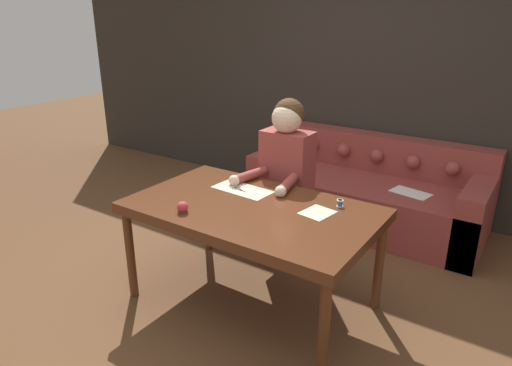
% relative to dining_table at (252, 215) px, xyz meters
% --- Properties ---
extents(ground_plane, '(16.00, 16.00, 0.00)m').
position_rel_dining_table_xyz_m(ground_plane, '(-0.12, 0.04, -0.66)').
color(ground_plane, brown).
extents(wall_back, '(8.00, 0.06, 2.60)m').
position_rel_dining_table_xyz_m(wall_back, '(-0.12, 2.14, 0.64)').
color(wall_back, '#2D2823').
rests_on(wall_back, ground_plane).
extents(dining_table, '(1.59, 0.94, 0.72)m').
position_rel_dining_table_xyz_m(dining_table, '(0.00, 0.00, 0.00)').
color(dining_table, '#562D19').
rests_on(dining_table, ground_plane).
extents(couch, '(2.10, 0.91, 0.79)m').
position_rel_dining_table_xyz_m(couch, '(0.17, 1.68, -0.37)').
color(couch, brown).
rests_on(couch, ground_plane).
extents(person, '(0.47, 0.60, 1.30)m').
position_rel_dining_table_xyz_m(person, '(-0.13, 0.65, 0.02)').
color(person, '#33281E').
rests_on(person, ground_plane).
extents(pattern_paper_main, '(0.43, 0.23, 0.00)m').
position_rel_dining_table_xyz_m(pattern_paper_main, '(-0.22, 0.20, 0.07)').
color(pattern_paper_main, beige).
rests_on(pattern_paper_main, dining_table).
extents(pattern_paper_offcut, '(0.20, 0.22, 0.00)m').
position_rel_dining_table_xyz_m(pattern_paper_offcut, '(0.40, 0.14, 0.07)').
color(pattern_paper_offcut, beige).
rests_on(pattern_paper_offcut, dining_table).
extents(scissors, '(0.21, 0.11, 0.01)m').
position_rel_dining_table_xyz_m(scissors, '(-0.22, 0.18, 0.07)').
color(scissors, silver).
rests_on(scissors, dining_table).
extents(thread_spool, '(0.04, 0.04, 0.05)m').
position_rel_dining_table_xyz_m(thread_spool, '(0.47, 0.31, 0.09)').
color(thread_spool, '#3366B2').
rests_on(thread_spool, dining_table).
extents(pin_cushion, '(0.07, 0.07, 0.07)m').
position_rel_dining_table_xyz_m(pin_cushion, '(-0.30, -0.32, 0.10)').
color(pin_cushion, '#4C3828').
rests_on(pin_cushion, dining_table).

